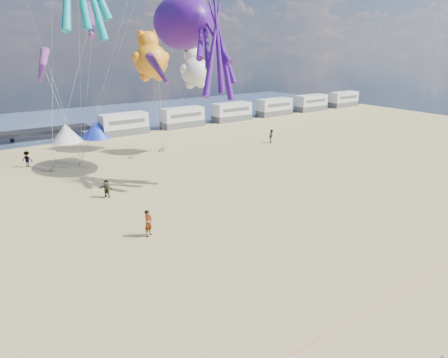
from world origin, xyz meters
TOP-DOWN VIEW (x-y plane):
  - ground at (0.00, 0.00)m, footprint 120.00×120.00m
  - water at (0.00, 55.00)m, footprint 120.00×120.00m
  - motorhome_0 at (6.00, 40.00)m, footprint 6.60×2.50m
  - motorhome_1 at (15.50, 40.00)m, footprint 6.60×2.50m
  - motorhome_2 at (25.00, 40.00)m, footprint 6.60×2.50m
  - motorhome_3 at (34.50, 40.00)m, footprint 6.60×2.50m
  - motorhome_4 at (44.00, 40.00)m, footprint 6.60×2.50m
  - motorhome_5 at (53.50, 40.00)m, footprint 6.60×2.50m
  - tent_white at (-2.00, 40.00)m, footprint 4.00×4.00m
  - tent_blue at (2.00, 40.00)m, footprint 4.00×4.00m
  - rope_line at (0.00, -5.00)m, footprint 34.00×0.03m
  - standing_person at (-4.78, 8.47)m, footprint 0.81×0.73m
  - beachgoer_1 at (19.91, 24.13)m, footprint 0.97×1.00m
  - beachgoer_2 at (-8.41, 30.51)m, footprint 1.04×1.02m
  - beachgoer_4 at (-4.64, 17.09)m, footprint 0.82×0.93m
  - sandbag_a at (-6.63, 27.66)m, footprint 0.50×0.35m
  - sandbag_b at (1.83, 27.43)m, footprint 0.50×0.35m
  - sandbag_c at (5.94, 28.13)m, footprint 0.50×0.35m
  - sandbag_d at (6.79, 29.14)m, footprint 0.50×0.35m
  - sandbag_e at (-3.48, 28.27)m, footprint 0.50×0.35m
  - kite_octopus_purple at (5.25, 20.77)m, footprint 6.42×10.76m
  - kite_panda at (9.39, 25.69)m, footprint 5.01×4.89m
  - kite_teddy_orange at (6.03, 29.86)m, footprint 4.96×4.70m
  - windsock_left at (-3.20, 21.45)m, footprint 3.38×7.64m
  - windsock_mid at (3.94, 23.84)m, footprint 1.63×5.58m
  - windsock_right at (-6.12, 27.92)m, footprint 2.76×5.23m

SIDE VIEW (x-z plane):
  - ground at x=0.00m, z-range 0.00..0.00m
  - water at x=0.00m, z-range 0.02..0.02m
  - rope_line at x=0.00m, z-range 0.00..0.04m
  - sandbag_a at x=-6.63m, z-range 0.00..0.22m
  - sandbag_b at x=1.83m, z-range 0.00..0.22m
  - sandbag_c at x=5.94m, z-range 0.00..0.22m
  - sandbag_d at x=6.79m, z-range 0.00..0.22m
  - sandbag_e at x=-3.48m, z-range 0.00..0.22m
  - beachgoer_4 at x=-4.64m, z-range 0.00..1.51m
  - beachgoer_2 at x=-8.41m, z-range 0.00..1.69m
  - beachgoer_1 at x=19.91m, z-range 0.00..1.74m
  - standing_person at x=-4.78m, z-range 0.00..1.86m
  - tent_white at x=-2.00m, z-range 0.00..2.40m
  - tent_blue at x=2.00m, z-range 0.00..2.40m
  - motorhome_0 at x=6.00m, z-range 0.00..3.00m
  - motorhome_1 at x=15.50m, z-range 0.00..3.00m
  - motorhome_2 at x=25.00m, z-range 0.00..3.00m
  - motorhome_3 at x=34.50m, z-range 0.00..3.00m
  - motorhome_4 at x=44.00m, z-range 0.00..3.00m
  - motorhome_5 at x=53.50m, z-range 0.00..3.00m
  - kite_panda at x=9.39m, z-range 6.62..12.09m
  - windsock_mid at x=3.94m, z-range 7.12..12.62m
  - windsock_right at x=-6.12m, z-range 7.76..13.03m
  - kite_teddy_orange at x=6.03m, z-range 7.10..13.78m
  - windsock_left at x=-3.20m, z-range 10.28..17.94m
  - kite_octopus_purple at x=5.25m, z-range 8.44..19.94m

